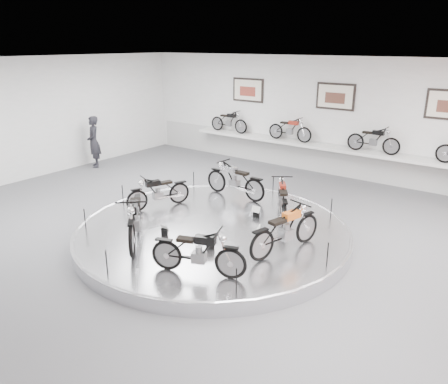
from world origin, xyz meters
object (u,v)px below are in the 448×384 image
Objects in this scene: bike_b at (235,180)px; visitor at (94,142)px; bike_c at (158,192)px; shelf at (328,148)px; bike_a at (282,198)px; bike_f at (286,229)px; bike_d at (135,218)px; display_platform at (213,233)px; bike_e at (198,252)px.

visitor reaches higher than bike_b.
visitor is at bearing -90.12° from bike_c.
shelf is 8.43m from visitor.
bike_f is (1.03, -1.69, 0.03)m from bike_a.
bike_a is 1.05× the size of bike_c.
bike_a is at bearing 138.17° from bike_c.
display_platform is at bearing 108.89° from bike_d.
visitor is (-8.55, 4.27, 0.18)m from bike_e.
bike_b reaches higher than display_platform.
display_platform is 4.10× the size of bike_a.
bike_f is (2.79, -2.15, -0.00)m from bike_b.
bike_f is at bearing 177.19° from bike_a.
bike_b is (-0.81, -4.35, -0.21)m from shelf.
visitor is at bearing 132.50° from bike_e.
visitor reaches higher than bike_c.
visitor is at bearing -151.37° from shelf.
visitor is at bearing 162.30° from display_platform.
bike_e is at bearing 149.20° from bike_a.
bike_d is (-1.82, -3.19, 0.08)m from bike_a.
visitor is at bearing -164.00° from bike_d.
bike_a is (0.95, -4.82, -0.24)m from shelf.
bike_c is at bearing 82.35° from bike_a.
bike_e is at bearing -58.95° from display_platform.
display_platform is 0.58× the size of shelf.
visitor is (-5.48, 2.20, 0.21)m from bike_c.
bike_e is (1.15, -8.31, -0.24)m from shelf.
bike_e reaches higher than bike_a.
bike_a is 8.39m from visitor.
bike_f is (2.84, 1.50, -0.05)m from bike_d.
bike_e is 0.94× the size of bike_f.
bike_a is 3.67m from bike_d.
bike_f reaches higher than bike_a.
bike_b is 1.07× the size of bike_e.
bike_a is at bearing 167.54° from bike_b.
bike_c is 0.89× the size of bike_f.
shelf is 7.02× the size of bike_e.
visitor reaches higher than bike_e.
bike_b is 2.19m from bike_c.
bike_a is at bearing 45.61° from bike_f.
bike_f is at bearing 19.15° from visitor.
bike_d is 2.04m from bike_e.
shelf is 6.53m from bike_c.
bike_c is 0.79× the size of visitor.
bike_c is (-1.92, -6.24, -0.26)m from shelf.
visitor reaches higher than bike_a.
shelf is 5.82× the size of visitor.
bike_e is (0.20, -3.49, 0.00)m from bike_a.
bike_e is at bearing 7.37° from visitor.
visitor reaches higher than bike_d.
bike_c is 3.90m from bike_f.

